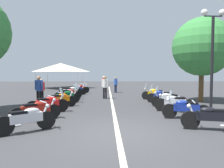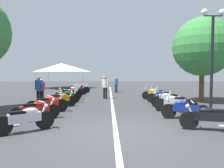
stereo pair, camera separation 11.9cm
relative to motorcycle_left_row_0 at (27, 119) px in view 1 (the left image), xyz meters
The scene contains 25 objects.
ground_plane 3.06m from the motorcycle_left_row_0, 92.38° to the right, with size 80.00×80.00×0.00m, color #38383A.
lane_centre_stripe 7.93m from the motorcycle_left_row_0, 22.44° to the right, with size 28.95×0.16×0.01m, color beige.
motorcycle_left_row_0 is the anchor object (origin of this frame).
motorcycle_left_row_1 1.68m from the motorcycle_left_row_0, ahead, with size 1.38×1.79×0.99m.
motorcycle_left_row_2 3.27m from the motorcycle_left_row_0, ahead, with size 1.13×1.88×1.22m.
motorcycle_left_row_3 4.91m from the motorcycle_left_row_0, ahead, with size 1.32×1.75×0.99m.
motorcycle_left_row_4 6.47m from the motorcycle_left_row_0, ahead, with size 1.37×1.79×1.19m.
motorcycle_left_row_5 8.21m from the motorcycle_left_row_0, ahead, with size 1.20×1.84×1.19m.
motorcycle_left_row_6 9.80m from the motorcycle_left_row_0, ahead, with size 1.25×1.90×1.01m.
motorcycle_left_row_7 11.41m from the motorcycle_left_row_0, ahead, with size 1.29×1.75×0.99m.
motorcycle_left_row_8 13.06m from the motorcycle_left_row_0, ahead, with size 1.07×1.99×0.98m.
motorcycle_right_row_0 6.31m from the motorcycle_left_row_0, 89.59° to the right, with size 0.87×2.11×1.00m.
motorcycle_right_row_1 6.30m from the motorcycle_left_row_0, 73.46° to the right, with size 0.80×2.01×1.21m.
motorcycle_right_row_2 7.00m from the motorcycle_left_row_0, 60.93° to the right, with size 0.94×1.98×1.01m.
motorcycle_right_row_3 7.96m from the motorcycle_left_row_0, 51.92° to the right, with size 0.79×2.07×1.20m.
motorcycle_right_row_4 9.08m from the motorcycle_left_row_0, 43.87° to the right, with size 0.90×1.98×1.20m.
motorcycle_right_row_5 10.16m from the motorcycle_left_row_0, 37.88° to the right, with size 0.98×1.98×1.19m.
street_lamp_twin_globe 9.17m from the motorcycle_left_row_0, 67.04° to the right, with size 0.32×1.22×5.14m.
bystander_0 9.15m from the motorcycle_left_row_0, 16.12° to the right, with size 0.32×0.49×1.73m.
bystander_1 15.31m from the motorcycle_left_row_0, ahead, with size 0.53×0.32×1.63m.
bystander_2 5.78m from the motorcycle_left_row_0, 14.18° to the left, with size 0.32×0.51×1.79m.
bystander_3 6.83m from the motorcycle_left_row_0, 13.59° to the left, with size 0.32×0.51×1.60m.
bystander_4 13.95m from the motorcycle_left_row_0, 14.83° to the right, with size 0.43×0.37×1.56m.
roadside_tree_1 11.86m from the motorcycle_left_row_0, 52.85° to the right, with size 3.92×3.92×5.69m.
event_tent 19.88m from the motorcycle_left_row_0, ahead, with size 5.34×5.34×3.20m.
Camera 1 is at (-6.69, 0.37, 1.99)m, focal length 32.86 mm.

